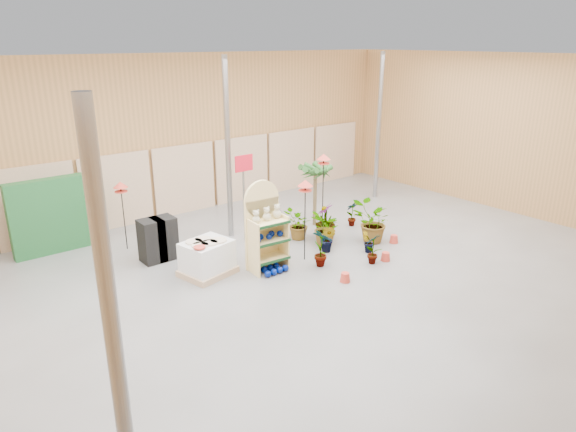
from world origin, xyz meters
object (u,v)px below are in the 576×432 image
object	(u,v)px
display_shelf	(264,229)
pallet_stack	(207,258)
potted_plant_2	(326,228)
bird_table_front	(305,186)

from	to	relation	value
display_shelf	pallet_stack	world-z (taller)	display_shelf
display_shelf	potted_plant_2	world-z (taller)	display_shelf
pallet_stack	bird_table_front	xyz separation A→B (m)	(2.15, -0.71, 1.39)
bird_table_front	potted_plant_2	world-z (taller)	bird_table_front
pallet_stack	bird_table_front	bearing A→B (deg)	-30.14
display_shelf	potted_plant_2	size ratio (longest dim) A/B	2.26
display_shelf	bird_table_front	size ratio (longest dim) A/B	1.05
display_shelf	pallet_stack	distance (m)	1.38
bird_table_front	potted_plant_2	bearing A→B (deg)	19.45
display_shelf	potted_plant_2	bearing A→B (deg)	8.32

